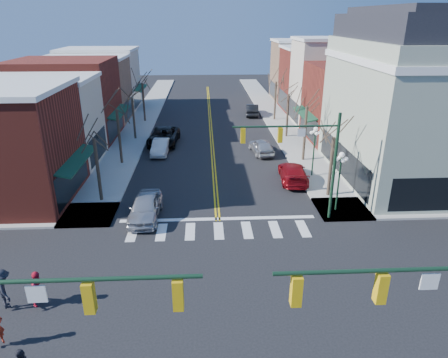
{
  "coord_description": "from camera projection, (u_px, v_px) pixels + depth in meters",
  "views": [
    {
      "loc": [
        -0.79,
        -15.9,
        12.52
      ],
      "look_at": [
        0.43,
        7.99,
        2.8
      ],
      "focal_mm": 32.0,
      "sensor_mm": 36.0,
      "label": 1
    }
  ],
  "objects": [
    {
      "name": "ground",
      "position": [
        224.0,
        294.0,
        19.46
      ],
      "size": [
        160.0,
        160.0,
        0.0
      ],
      "primitive_type": "plane",
      "color": "black",
      "rests_on": "ground"
    },
    {
      "name": "sidewalk_left",
      "position": [
        120.0,
        160.0,
        37.53
      ],
      "size": [
        3.5,
        70.0,
        0.15
      ],
      "primitive_type": "cube",
      "color": "#9E9B93",
      "rests_on": "ground"
    },
    {
      "name": "sidewalk_right",
      "position": [
        304.0,
        157.0,
        38.35
      ],
      "size": [
        3.5,
        70.0,
        0.15
      ],
      "primitive_type": "cube",
      "color": "#9E9B93",
      "rests_on": "ground"
    },
    {
      "name": "bldg_left_stucco_a",
      "position": [
        38.0,
        124.0,
        35.37
      ],
      "size": [
        10.0,
        7.0,
        7.5
      ],
      "primitive_type": "cube",
      "color": "beige",
      "rests_on": "ground"
    },
    {
      "name": "bldg_left_brick_b",
      "position": [
        66.0,
        101.0,
        42.58
      ],
      "size": [
        10.0,
        9.0,
        8.5
      ],
      "primitive_type": "cube",
      "color": "maroon",
      "rests_on": "ground"
    },
    {
      "name": "bldg_left_tan",
      "position": [
        87.0,
        91.0,
        50.35
      ],
      "size": [
        10.0,
        7.5,
        7.8
      ],
      "primitive_type": "cube",
      "color": "#A07758",
      "rests_on": "ground"
    },
    {
      "name": "bldg_left_stucco_b",
      "position": [
        101.0,
        80.0,
        57.44
      ],
      "size": [
        10.0,
        8.0,
        8.2
      ],
      "primitive_type": "cube",
      "color": "beige",
      "rests_on": "ground"
    },
    {
      "name": "bldg_right_brick_a",
      "position": [
        357.0,
        103.0,
        42.51
      ],
      "size": [
        10.0,
        8.5,
        8.0
      ],
      "primitive_type": "cube",
      "color": "maroon",
      "rests_on": "ground"
    },
    {
      "name": "bldg_right_stucco",
      "position": [
        335.0,
        83.0,
        49.31
      ],
      "size": [
        10.0,
        7.0,
        10.0
      ],
      "primitive_type": "cube",
      "color": "beige",
      "rests_on": "ground"
    },
    {
      "name": "bldg_right_brick_b",
      "position": [
        318.0,
        80.0,
        56.53
      ],
      "size": [
        10.0,
        8.0,
        8.5
      ],
      "primitive_type": "cube",
      "color": "maroon",
      "rests_on": "ground"
    },
    {
      "name": "bldg_right_tan",
      "position": [
        305.0,
        71.0,
        63.84
      ],
      "size": [
        10.0,
        8.0,
        9.0
      ],
      "primitive_type": "cube",
      "color": "#A07758",
      "rests_on": "ground"
    },
    {
      "name": "victorian_corner",
      "position": [
        425.0,
        98.0,
        31.15
      ],
      "size": [
        12.25,
        14.25,
        13.3
      ],
      "color": "#98A28C",
      "rests_on": "ground"
    },
    {
      "name": "traffic_mast_near_left",
      "position": [
        29.0,
        334.0,
        10.58
      ],
      "size": [
        6.6,
        0.28,
        7.2
      ],
      "color": "#14331E",
      "rests_on": "ground"
    },
    {
      "name": "traffic_mast_near_right",
      "position": [
        435.0,
        320.0,
        11.1
      ],
      "size": [
        6.6,
        0.28,
        7.2
      ],
      "color": "#14331E",
      "rests_on": "ground"
    },
    {
      "name": "traffic_mast_far_right",
      "position": [
        307.0,
        153.0,
        24.8
      ],
      "size": [
        6.6,
        0.28,
        7.2
      ],
      "color": "#14331E",
      "rests_on": "ground"
    },
    {
      "name": "lamppost_corner",
      "position": [
        340.0,
        172.0,
        26.6
      ],
      "size": [
        0.36,
        0.36,
        4.33
      ],
      "color": "#14331E",
      "rests_on": "ground"
    },
    {
      "name": "lamppost_midblock",
      "position": [
        314.0,
        143.0,
        32.61
      ],
      "size": [
        0.36,
        0.36,
        4.33
      ],
      "color": "#14331E",
      "rests_on": "ground"
    },
    {
      "name": "tree_left_a",
      "position": [
        98.0,
        171.0,
        28.35
      ],
      "size": [
        0.24,
        0.24,
        4.76
      ],
      "primitive_type": "cylinder",
      "color": "#382B21",
      "rests_on": "ground"
    },
    {
      "name": "tree_left_b",
      "position": [
        119.0,
        138.0,
        35.7
      ],
      "size": [
        0.24,
        0.24,
        5.04
      ],
      "primitive_type": "cylinder",
      "color": "#382B21",
      "rests_on": "ground"
    },
    {
      "name": "tree_left_c",
      "position": [
        134.0,
        119.0,
        43.19
      ],
      "size": [
        0.24,
        0.24,
        4.55
      ],
      "primitive_type": "cylinder",
      "color": "#382B21",
      "rests_on": "ground"
    },
    {
      "name": "tree_left_d",
      "position": [
        144.0,
        103.0,
        50.53
      ],
      "size": [
        0.24,
        0.24,
        4.9
      ],
      "primitive_type": "cylinder",
      "color": "#382B21",
      "rests_on": "ground"
    },
    {
      "name": "tree_right_a",
      "position": [
        331.0,
        168.0,
        29.17
      ],
      "size": [
        0.24,
        0.24,
        4.62
      ],
      "primitive_type": "cylinder",
      "color": "#382B21",
      "rests_on": "ground"
    },
    {
      "name": "tree_right_b",
      "position": [
        305.0,
        134.0,
        36.46
      ],
      "size": [
        0.24,
        0.24,
        5.18
      ],
      "primitive_type": "cylinder",
      "color": "#382B21",
      "rests_on": "ground"
    },
    {
      "name": "tree_right_c",
      "position": [
        287.0,
        116.0,
        43.93
      ],
      "size": [
        0.24,
        0.24,
        4.83
      ],
      "primitive_type": "cylinder",
      "color": "#382B21",
      "rests_on": "ground"
    },
    {
      "name": "tree_right_d",
      "position": [
        275.0,
        101.0,
        51.31
      ],
      "size": [
        0.24,
        0.24,
        4.97
      ],
      "primitive_type": "cylinder",
      "color": "#382B21",
      "rests_on": "ground"
    },
    {
      "name": "car_left_near",
      "position": [
        145.0,
        207.0,
        26.48
      ],
      "size": [
        2.07,
        4.81,
        1.62
      ],
      "primitive_type": "imported",
      "rotation": [
        0.0,
        0.0,
        -0.03
      ],
      "color": "#B1B0B5",
      "rests_on": "ground"
    },
    {
      "name": "car_left_mid",
      "position": [
        161.0,
        147.0,
        39.19
      ],
      "size": [
        1.67,
        4.29,
        1.39
      ],
      "primitive_type": "imported",
      "rotation": [
        0.0,
        0.0,
        -0.05
      ],
      "color": "silver",
      "rests_on": "ground"
    },
    {
      "name": "car_left_far",
      "position": [
        164.0,
        136.0,
        42.05
      ],
      "size": [
        3.3,
        6.33,
        1.7
      ],
      "primitive_type": "imported",
      "rotation": [
        0.0,
        0.0,
        -0.08
      ],
      "color": "black",
      "rests_on": "ground"
    },
    {
      "name": "car_right_near",
      "position": [
        293.0,
        173.0,
        32.58
      ],
      "size": [
        2.49,
        5.27,
        1.49
      ],
      "primitive_type": "imported",
      "rotation": [
        0.0,
        0.0,
        3.06
      ],
      "color": "maroon",
      "rests_on": "ground"
    },
    {
      "name": "car_right_mid",
      "position": [
        262.0,
        146.0,
        39.17
      ],
      "size": [
        2.28,
        4.57,
        1.5
      ],
      "primitive_type": "imported",
      "rotation": [
        0.0,
        0.0,
        3.26
      ],
      "color": "#AEAFB3",
      "rests_on": "ground"
    },
    {
      "name": "car_right_far",
      "position": [
        252.0,
        110.0,
        54.54
      ],
      "size": [
        2.02,
        4.77,
        1.53
      ],
      "primitive_type": "imported",
      "rotation": [
        0.0,
        0.0,
        3.05
      ],
      "color": "black",
      "rests_on": "ground"
    },
    {
      "name": "pedestrian_red_b",
      "position": [
        39.0,
        288.0,
        18.33
      ],
      "size": [
        0.88,
        0.99,
        1.68
      ],
      "primitive_type": "imported",
      "rotation": [
        0.0,
        0.0,
        1.22
      ],
      "color": "red",
      "rests_on": "sidewalk_left"
    },
    {
      "name": "pedestrian_dark_b",
      "position": [
        4.0,
        289.0,
        18.04
      ],
      "size": [
        1.33,
        1.44,
        1.94
      ],
      "primitive_type": "imported",
      "rotation": [
        0.0,
        0.0,
        2.21
      ],
      "color": "black",
      "rests_on": "sidewalk_left"
    }
  ]
}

